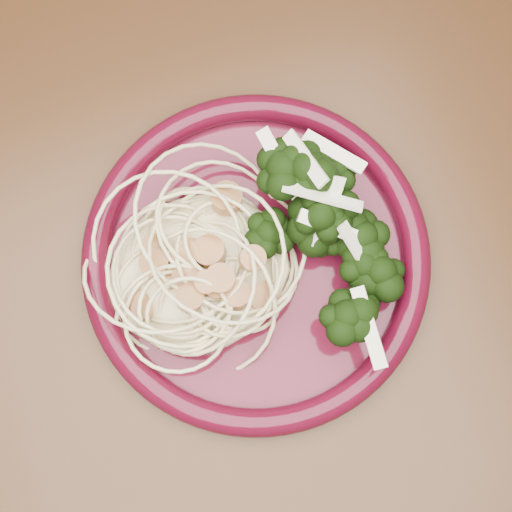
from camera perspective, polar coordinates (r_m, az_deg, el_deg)
name	(u,v)px	position (r m, az deg, el deg)	size (l,w,h in m)	color
dining_table	(206,218)	(0.72, -4.03, 3.06)	(1.20, 0.80, 0.75)	#472814
dinner_plate	(256,258)	(0.60, 0.00, -0.19)	(0.32, 0.32, 0.02)	#4C0D1E
spaghetti_pile	(199,269)	(0.58, -4.61, -1.05)	(0.15, 0.13, 0.03)	beige
scallop_cluster	(195,259)	(0.54, -4.94, -0.25)	(0.13, 0.13, 0.04)	#B57D4B
broccoli_pile	(327,235)	(0.58, 5.67, 1.65)	(0.09, 0.15, 0.05)	black
onion_garnish	(331,225)	(0.55, 6.00, 2.47)	(0.07, 0.10, 0.06)	white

